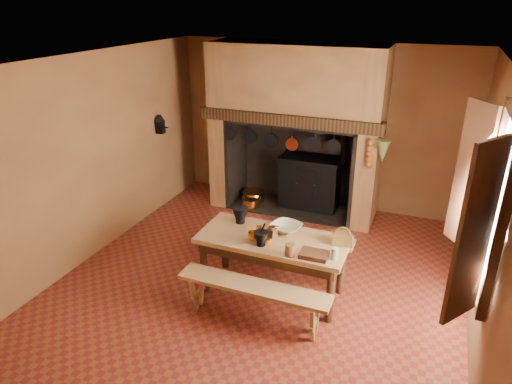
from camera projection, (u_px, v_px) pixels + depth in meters
floor at (261, 280)px, 6.02m from camera, size 5.50×5.50×0.00m
ceiling at (262, 62)px, 4.91m from camera, size 5.50×5.50×0.00m
back_wall at (320, 126)px, 7.81m from camera, size 5.00×0.02×2.80m
wall_left at (94, 157)px, 6.32m from camera, size 0.02×5.50×2.80m
wall_right at (492, 217)px, 4.61m from camera, size 0.02×5.50×2.80m
wall_front at (116, 323)px, 3.12m from camera, size 5.00×0.02×2.80m
chimney_breast at (296, 106)px, 7.37m from camera, size 2.95×0.96×2.80m
iron_range at (310, 182)px, 7.92m from camera, size 1.12×0.55×1.60m
hearth_pans at (252, 198)px, 8.23m from camera, size 0.51×0.62×0.20m
hanging_pans at (283, 141)px, 7.14m from camera, size 1.92×0.29×0.27m
onion_string at (370, 154)px, 6.67m from camera, size 0.12×0.10×0.46m
herb_bunch at (383, 152)px, 6.59m from camera, size 0.20×0.20×0.35m
window at (484, 203)px, 4.20m from camera, size 0.39×1.75×1.76m
wall_coffee_mill at (160, 123)px, 7.57m from camera, size 0.23×0.16×0.31m
work_table at (273, 246)px, 5.54m from camera, size 1.80×0.80×0.78m
bench_front at (253, 294)px, 5.12m from camera, size 1.77×0.31×0.50m
bench_back at (290, 241)px, 6.25m from camera, size 1.74×0.30×0.49m
mortar_large at (240, 214)px, 5.81m from camera, size 0.21×0.21×0.35m
mortar_small at (261, 238)px, 5.28m from camera, size 0.17×0.17×0.29m
coffee_grinder at (272, 232)px, 5.49m from camera, size 0.16×0.13×0.17m
brass_mug_a at (267, 242)px, 5.31m from camera, size 0.09×0.09×0.08m
brass_mug_b at (259, 229)px, 5.60m from camera, size 0.08×0.08×0.08m
mixing_bowl at (286, 228)px, 5.63m from camera, size 0.46×0.46×0.09m
stoneware_crock at (290, 250)px, 5.08m from camera, size 0.15×0.15×0.14m
glass_jar at (335, 254)px, 5.02m from camera, size 0.10×0.10×0.14m
wicker_basket at (342, 238)px, 5.33m from camera, size 0.26×0.21×0.22m
wooden_tray at (314, 255)px, 5.08m from camera, size 0.32×0.24×0.05m
brass_cup at (253, 236)px, 5.41m from camera, size 0.14×0.14×0.11m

